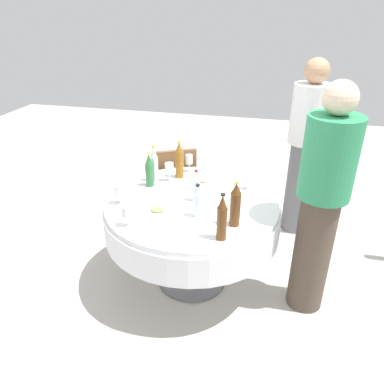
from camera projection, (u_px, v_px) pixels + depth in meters
name	position (u px, v px, depth m)	size (l,w,h in m)	color
ground_plane	(192.00, 279.00, 3.04)	(10.00, 10.00, 0.00)	#B7B2A8
dining_table	(192.00, 218.00, 2.77)	(1.31, 1.31, 0.74)	white
bottle_brown_mid	(235.00, 205.00, 2.35)	(0.07, 0.07, 0.32)	#593314
bottle_clear_rear	(196.00, 187.00, 2.66)	(0.06, 0.06, 0.25)	silver
bottle_clear_front	(198.00, 202.00, 2.46)	(0.06, 0.06, 0.24)	silver
bottle_amber_far	(179.00, 161.00, 3.02)	(0.07, 0.07, 0.32)	#8C5619
bottle_clear_south	(154.00, 165.00, 2.95)	(0.06, 0.06, 0.31)	silver
bottle_brown_near	(222.00, 218.00, 2.20)	(0.06, 0.06, 0.32)	#593314
bottle_green_east	(149.00, 171.00, 2.88)	(0.07, 0.07, 0.28)	#2D6B38
wine_glass_far	(119.00, 190.00, 2.62)	(0.07, 0.07, 0.15)	white
wine_glass_south	(189.00, 160.00, 3.14)	(0.06, 0.06, 0.15)	white
wine_glass_near	(247.00, 178.00, 2.84)	(0.07, 0.07, 0.13)	white
wine_glass_east	(169.00, 169.00, 2.97)	(0.07, 0.07, 0.16)	white
wine_glass_outer	(126.00, 212.00, 2.35)	(0.06, 0.06, 0.15)	white
plate_outer	(202.00, 181.00, 2.98)	(0.22, 0.22, 0.04)	white
plate_west	(158.00, 211.00, 2.55)	(0.21, 0.21, 0.04)	white
plate_north	(173.00, 191.00, 2.83)	(0.22, 0.22, 0.02)	white
plate_inner	(229.00, 202.00, 2.67)	(0.22, 0.22, 0.02)	white
fork_rear	(129.00, 191.00, 2.84)	(0.18, 0.02, 0.01)	silver
spoon_front	(183.00, 229.00, 2.36)	(0.18, 0.02, 0.01)	silver
person_mid	(305.00, 147.00, 3.36)	(0.34, 0.34, 1.65)	slate
person_rear	(321.00, 202.00, 2.41)	(0.34, 0.34, 1.66)	#4C3F33
chair_near	(173.00, 181.00, 3.52)	(0.53, 0.53, 0.87)	brown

